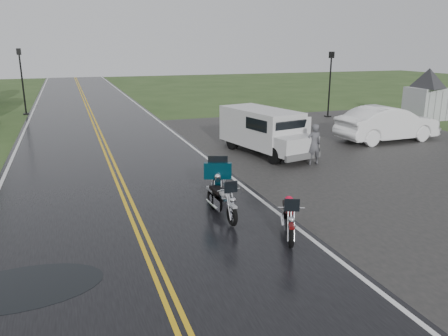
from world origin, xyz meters
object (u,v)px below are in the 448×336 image
Objects in this scene: visitor_center at (428,81)px; motorcycle_teal at (218,184)px; motorcycle_red at (291,227)px; person_at_van at (314,145)px; lamp_post_far_right at (330,85)px; sedan_white at (388,124)px; motorcycle_silver at (232,207)px; van_white at (275,140)px; lamp_post_far_left at (22,82)px.

visitor_center is 6.45× the size of motorcycle_teal.
person_at_van is (4.37, 6.33, 0.23)m from motorcycle_red.
lamp_post_far_right reaches higher than person_at_van.
motorcycle_teal is 0.48× the size of sedan_white.
van_white is (3.77, 5.24, 0.40)m from motorcycle_silver.
person_at_van is 21.51m from lamp_post_far_left.
visitor_center reaches higher than lamp_post_far_right.
motorcycle_silver is 19.43m from lamp_post_far_right.
person_at_van is at bearing 39.78° from motorcycle_silver.
person_at_van is at bearing -57.28° from lamp_post_far_left.
sedan_white is (5.70, 2.65, 0.05)m from person_at_van.
visitor_center is at bearing 62.96° from motorcycle_red.
motorcycle_silver is at bearing -74.27° from lamp_post_far_left.
lamp_post_far_right is (18.80, -7.88, -0.10)m from lamp_post_far_left.
motorcycle_teal is 0.59× the size of lamp_post_far_right.
motorcycle_silver is 6.46m from van_white.
motorcycle_silver is at bearing 45.31° from person_at_van.
van_white is at bearing 90.65° from motorcycle_red.
sedan_white is (10.76, 5.87, 0.11)m from motorcycle_teal.
lamp_post_far_right is at bearing 47.81° from motorcycle_silver.
lamp_post_far_right is (8.62, 9.65, 1.14)m from van_white.
person_at_van is 12.54m from lamp_post_far_right.
sedan_white is 1.21× the size of lamp_post_far_right.
van_white is 1.53m from person_at_van.
lamp_post_far_right is (12.39, 14.89, 1.54)m from motorcycle_silver.
lamp_post_far_left is (-6.41, 22.76, 1.64)m from motorcycle_silver.
sedan_white is 1.16× the size of lamp_post_far_left.
visitor_center is 8.46m from sedan_white.
van_white is (-13.96, -6.85, -1.42)m from visitor_center.
lamp_post_far_right is at bearing 78.89° from motorcycle_red.
motorcycle_red is (-16.91, -13.72, -1.83)m from visitor_center.
motorcycle_red is 0.77× the size of motorcycle_teal.
visitor_center reaches higher than sedan_white.
visitor_center is 21.54m from motorcycle_silver.
person_at_van reaches higher than motorcycle_teal.
van_white is (3.64, 3.75, 0.24)m from motorcycle_teal.
sedan_white is at bearing -41.69° from lamp_post_far_left.
motorcycle_red is 13.50m from sedan_white.
sedan_white is at bearing -145.33° from visitor_center.
motorcycle_teal is 0.56× the size of lamp_post_far_left.
lamp_post_far_left reaches higher than motorcycle_teal.
motorcycle_teal is at bearing 82.80° from motorcycle_silver.
sedan_white is 23.21m from lamp_post_far_left.
visitor_center is at bearing -23.85° from lamp_post_far_left.
lamp_post_far_left is at bearing 127.11° from motorcycle_teal.
motorcycle_teal is (-17.61, -10.60, -1.67)m from visitor_center.
visitor_center is 3.61× the size of lamp_post_far_left.
lamp_post_far_left reaches higher than lamp_post_far_right.
lamp_post_far_left is at bearing 103.31° from motorcycle_silver.
person_at_van is at bearing 79.30° from motorcycle_red.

